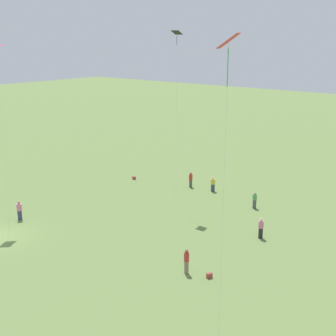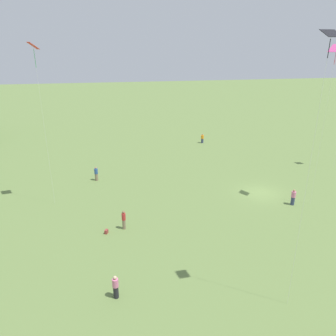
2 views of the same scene
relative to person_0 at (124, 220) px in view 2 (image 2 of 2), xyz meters
The scene contains 10 objects.
ground_plane 16.50m from the person_0, 73.09° to the right, with size 240.00×240.00×0.00m, color olive.
person_0 is the anchor object (origin of this frame).
person_2 29.55m from the person_0, 30.27° to the right, with size 0.57×0.57×1.59m.
person_4 12.40m from the person_0, 12.32° to the left, with size 0.56×0.56×1.78m.
person_5 8.71m from the person_0, behind, with size 0.57×0.57×1.73m.
person_7 17.81m from the person_0, 85.00° to the right, with size 0.62×0.62×1.75m.
kite_1 17.07m from the person_0, 46.82° to the left, with size 1.31×1.22×16.06m.
kite_3 20.84m from the person_0, 138.76° to the right, with size 0.82×0.88×16.54m.
kite_4 24.25m from the person_0, 86.13° to the right, with size 1.51×1.44×15.87m.
picnic_bag_1 1.84m from the person_0, 106.64° to the left, with size 0.44×0.36×0.36m.
Camera 2 is at (-31.18, 16.67, 15.87)m, focal length 35.00 mm.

